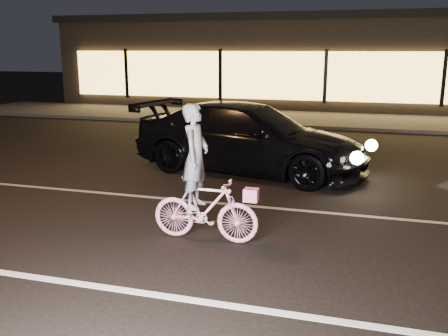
% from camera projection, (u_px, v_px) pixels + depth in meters
% --- Properties ---
extents(ground, '(90.00, 90.00, 0.00)m').
position_uv_depth(ground, '(226.00, 249.00, 6.97)').
color(ground, black).
rests_on(ground, ground).
extents(lane_stripe_near, '(60.00, 0.12, 0.01)m').
position_uv_depth(lane_stripe_near, '(189.00, 300.00, 5.57)').
color(lane_stripe_near, silver).
rests_on(lane_stripe_near, ground).
extents(lane_stripe_far, '(60.00, 0.10, 0.01)m').
position_uv_depth(lane_stripe_far, '(257.00, 207.00, 8.83)').
color(lane_stripe_far, gray).
rests_on(lane_stripe_far, ground).
extents(sidewalk, '(30.00, 4.00, 0.12)m').
position_uv_depth(sidewalk, '(319.00, 120.00, 19.09)').
color(sidewalk, '#383533').
rests_on(sidewalk, ground).
extents(storefront, '(25.40, 8.42, 4.20)m').
position_uv_depth(storefront, '(334.00, 60.00, 24.17)').
color(storefront, black).
rests_on(storefront, ground).
extents(cyclist, '(1.58, 0.55, 1.99)m').
position_uv_depth(cyclist, '(203.00, 193.00, 7.16)').
color(cyclist, '#DE3371').
rests_on(cyclist, ground).
extents(sedan, '(5.62, 3.10, 1.54)m').
position_uv_depth(sedan, '(249.00, 138.00, 11.18)').
color(sedan, black).
rests_on(sedan, ground).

